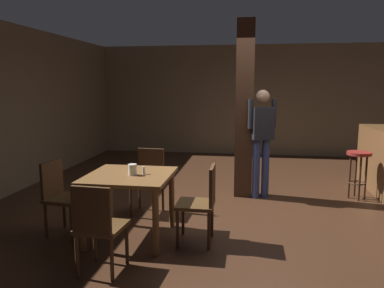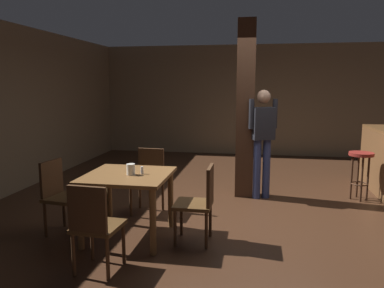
# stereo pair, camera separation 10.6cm
# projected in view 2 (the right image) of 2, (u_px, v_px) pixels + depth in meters

# --- Properties ---
(ground_plane) EXTENTS (10.80, 10.80, 0.00)m
(ground_plane) POSITION_uv_depth(u_px,v_px,m) (253.00, 210.00, 5.42)
(ground_plane) COLOR #382114
(wall_back) EXTENTS (8.00, 0.10, 2.80)m
(wall_back) POSITION_uv_depth(u_px,v_px,m) (257.00, 100.00, 9.58)
(wall_back) COLOR #756047
(wall_back) RESTS_ON ground_plane
(pillar) EXTENTS (0.28, 0.28, 2.80)m
(pillar) POSITION_uv_depth(u_px,v_px,m) (245.00, 110.00, 5.94)
(pillar) COLOR #382114
(pillar) RESTS_ON ground_plane
(dining_table) EXTENTS (0.96, 0.96, 0.77)m
(dining_table) POSITION_uv_depth(u_px,v_px,m) (128.00, 185.00, 4.36)
(dining_table) COLOR brown
(dining_table) RESTS_ON ground_plane
(chair_north) EXTENTS (0.44, 0.44, 0.89)m
(chair_north) POSITION_uv_depth(u_px,v_px,m) (149.00, 177.00, 5.27)
(chair_north) COLOR #4C3319
(chair_north) RESTS_ON ground_plane
(chair_south) EXTENTS (0.45, 0.45, 0.89)m
(chair_south) POSITION_uv_depth(u_px,v_px,m) (94.00, 224.00, 3.51)
(chair_south) COLOR #4C3319
(chair_south) RESTS_ON ground_plane
(chair_west) EXTENTS (0.48, 0.48, 0.89)m
(chair_west) POSITION_uv_depth(u_px,v_px,m) (60.00, 193.00, 4.50)
(chair_west) COLOR #4C3319
(chair_west) RESTS_ON ground_plane
(chair_east) EXTENTS (0.42, 0.42, 0.89)m
(chair_east) POSITION_uv_depth(u_px,v_px,m) (200.00, 200.00, 4.23)
(chair_east) COLOR #4C3319
(chair_east) RESTS_ON ground_plane
(napkin_cup) EXTENTS (0.10, 0.10, 0.13)m
(napkin_cup) POSITION_uv_depth(u_px,v_px,m) (131.00, 169.00, 4.29)
(napkin_cup) COLOR silver
(napkin_cup) RESTS_ON dining_table
(salt_shaker) EXTENTS (0.03, 0.03, 0.09)m
(salt_shaker) POSITION_uv_depth(u_px,v_px,m) (142.00, 170.00, 4.33)
(salt_shaker) COLOR silver
(salt_shaker) RESTS_ON dining_table
(standing_person) EXTENTS (0.46, 0.31, 1.72)m
(standing_person) POSITION_uv_depth(u_px,v_px,m) (263.00, 136.00, 5.85)
(standing_person) COLOR black
(standing_person) RESTS_ON ground_plane
(bar_stool_near) EXTENTS (0.37, 0.37, 0.76)m
(bar_stool_near) POSITION_uv_depth(u_px,v_px,m) (361.00, 164.00, 5.84)
(bar_stool_near) COLOR maroon
(bar_stool_near) RESTS_ON ground_plane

